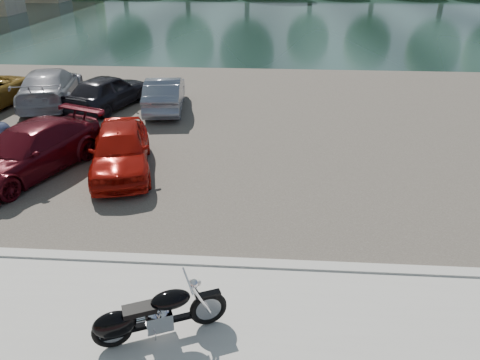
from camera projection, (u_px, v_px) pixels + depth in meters
name	position (u px, v px, depth m)	size (l,w,h in m)	color
ground	(208.00, 335.00, 8.25)	(200.00, 200.00, 0.00)	#595447
kerb	(220.00, 264.00, 10.00)	(60.00, 0.30, 0.14)	#BAB6AF
parking_lot	(246.00, 123.00, 18.05)	(60.00, 18.00, 0.04)	#48423A
river	(264.00, 19.00, 43.92)	(120.00, 40.00, 0.00)	#172A28
motorcycle	(148.00, 317.00, 7.87)	(2.21, 1.15, 1.05)	black
car_3	(29.00, 151.00, 13.78)	(2.00, 4.93, 1.43)	#510B14
car_4	(120.00, 149.00, 13.89)	(1.69, 4.19, 1.43)	#A5120B
car_7	(50.00, 86.00, 19.88)	(2.15, 5.29, 1.54)	#9B9AA3
car_8	(107.00, 91.00, 19.39)	(1.69, 4.19, 1.43)	black
car_9	(165.00, 93.00, 19.26)	(1.43, 4.10, 1.35)	slate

